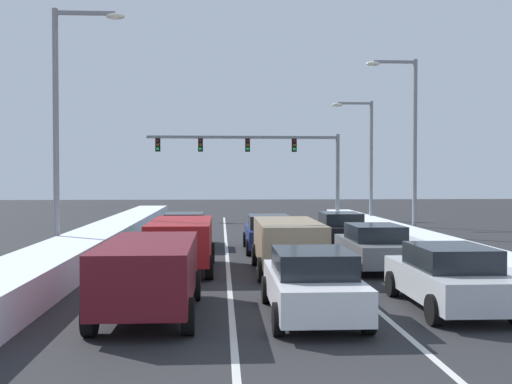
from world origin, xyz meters
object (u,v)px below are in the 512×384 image
object	(u,v)px
suv_maroon_left_lane_nearest	(149,271)
street_lamp_left_mid	(65,113)
sedan_silver_right_lane_nearest	(449,277)
street_lamp_right_mid	(409,132)
sedan_navy_center_lane_third	(268,233)
sedan_green_left_lane_third	(185,230)
suv_tan_center_lane_second	(288,241)
street_lamp_right_far	(365,151)
sedan_black_right_lane_third	(340,229)
sedan_white_center_lane_nearest	(312,283)
sedan_gray_right_lane_second	(374,247)
traffic_light_gantry	(266,152)
suv_red_left_lane_second	(181,240)

from	to	relation	value
suv_maroon_left_lane_nearest	street_lamp_left_mid	xyz separation A→B (m)	(-4.17, 9.30, 4.46)
sedan_silver_right_lane_nearest	street_lamp_right_mid	size ratio (longest dim) A/B	0.49
street_lamp_right_mid	street_lamp_left_mid	size ratio (longest dim) A/B	0.98
sedan_navy_center_lane_third	sedan_green_left_lane_third	size ratio (longest dim) A/B	1.00
suv_tan_center_lane_second	street_lamp_right_far	size ratio (longest dim) A/B	0.62
sedan_black_right_lane_third	sedan_white_center_lane_nearest	size ratio (longest dim) A/B	1.00
sedan_silver_right_lane_nearest	sedan_gray_right_lane_second	size ratio (longest dim) A/B	1.00
suv_tan_center_lane_second	street_lamp_right_mid	bearing A→B (deg)	56.63
suv_tan_center_lane_second	street_lamp_right_mid	xyz separation A→B (m)	(7.51, 11.41, 4.39)
sedan_gray_right_lane_second	street_lamp_right_mid	distance (m)	12.67
suv_tan_center_lane_second	street_lamp_left_mid	distance (m)	9.71
sedan_silver_right_lane_nearest	traffic_light_gantry	distance (m)	30.60
sedan_green_left_lane_third	street_lamp_right_far	xyz separation A→B (m)	(10.83, 11.61, 4.00)
sedan_black_right_lane_third	sedan_navy_center_lane_third	bearing A→B (deg)	-155.52
traffic_light_gantry	sedan_navy_center_lane_third	bearing A→B (deg)	-93.84
suv_maroon_left_lane_nearest	traffic_light_gantry	xyz separation A→B (m)	(4.85, 30.54, 3.87)
sedan_white_center_lane_nearest	sedan_green_left_lane_third	size ratio (longest dim) A/B	1.00
traffic_light_gantry	street_lamp_right_far	distance (m)	8.23
sedan_white_center_lane_nearest	sedan_green_left_lane_third	distance (m)	14.09
sedan_gray_right_lane_second	street_lamp_right_far	distance (m)	19.29
traffic_light_gantry	sedan_green_left_lane_third	bearing A→B (deg)	-105.66
sedan_navy_center_lane_third	sedan_gray_right_lane_second	bearing A→B (deg)	-58.74
sedan_silver_right_lane_nearest	suv_maroon_left_lane_nearest	xyz separation A→B (m)	(-6.94, -0.29, 0.25)
suv_tan_center_lane_second	suv_red_left_lane_second	size ratio (longest dim) A/B	1.00
street_lamp_right_far	suv_maroon_left_lane_nearest	bearing A→B (deg)	-113.54
sedan_white_center_lane_nearest	traffic_light_gantry	world-z (taller)	traffic_light_gantry
street_lamp_right_far	street_lamp_left_mid	world-z (taller)	street_lamp_left_mid
sedan_green_left_lane_third	street_lamp_right_far	size ratio (longest dim) A/B	0.57
traffic_light_gantry	suv_maroon_left_lane_nearest	bearing A→B (deg)	-99.03
sedan_gray_right_lane_second	street_lamp_left_mid	bearing A→B (deg)	165.41
suv_tan_center_lane_second	sedan_green_left_lane_third	xyz separation A→B (m)	(-3.76, 7.34, -0.25)
sedan_navy_center_lane_third	street_lamp_right_mid	distance (m)	10.64
suv_tan_center_lane_second	suv_red_left_lane_second	distance (m)	3.52
sedan_silver_right_lane_nearest	sedan_gray_right_lane_second	bearing A→B (deg)	91.95
sedan_green_left_lane_third	street_lamp_left_mid	xyz separation A→B (m)	(-4.18, -3.97, 4.72)
sedan_silver_right_lane_nearest	sedan_white_center_lane_nearest	distance (m)	3.39
sedan_black_right_lane_third	sedan_navy_center_lane_third	world-z (taller)	same
suv_maroon_left_lane_nearest	sedan_gray_right_lane_second	bearing A→B (deg)	43.83
sedan_black_right_lane_third	suv_maroon_left_lane_nearest	world-z (taller)	suv_maroon_left_lane_nearest
sedan_gray_right_lane_second	sedan_green_left_lane_third	xyz separation A→B (m)	(-6.72, 6.81, 0.00)
sedan_black_right_lane_third	sedan_white_center_lane_nearest	distance (m)	13.90
sedan_black_right_lane_third	street_lamp_right_far	bearing A→B (deg)	71.41
sedan_black_right_lane_third	street_lamp_right_mid	world-z (taller)	street_lamp_right_mid
suv_maroon_left_lane_nearest	traffic_light_gantry	size ratio (longest dim) A/B	0.35
sedan_gray_right_lane_second	sedan_black_right_lane_third	xyz separation A→B (m)	(0.17, 6.70, 0.00)
sedan_green_left_lane_third	traffic_light_gantry	world-z (taller)	traffic_light_gantry
sedan_green_left_lane_third	traffic_light_gantry	bearing A→B (deg)	74.34
street_lamp_right_mid	suv_maroon_left_lane_nearest	bearing A→B (deg)	-123.05
traffic_light_gantry	street_lamp_right_mid	xyz separation A→B (m)	(6.43, -13.20, 0.52)
sedan_silver_right_lane_nearest	street_lamp_left_mid	bearing A→B (deg)	140.95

